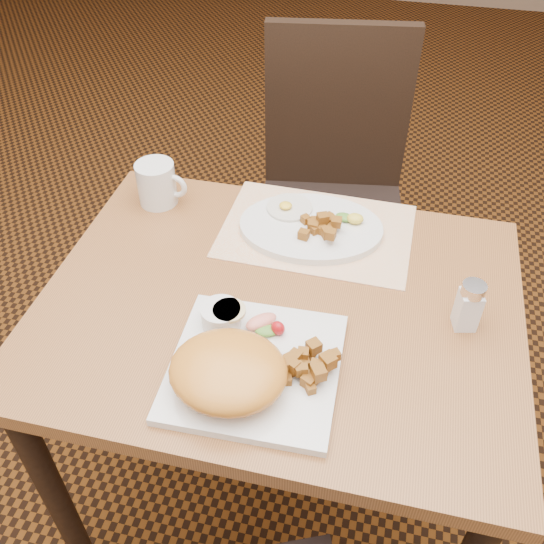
{
  "coord_description": "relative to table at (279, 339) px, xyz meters",
  "views": [
    {
      "loc": [
        0.17,
        -0.78,
        1.56
      ],
      "look_at": [
        -0.01,
        0.0,
        0.82
      ],
      "focal_mm": 40.0,
      "sensor_mm": 36.0,
      "label": 1
    }
  ],
  "objects": [
    {
      "name": "home_fries_sq",
      "position": [
        0.08,
        -0.16,
        0.14
      ],
      "size": [
        0.1,
        0.1,
        0.04
      ],
      "color": "#935817",
      "rests_on": "plate_square"
    },
    {
      "name": "hollandaise_mound",
      "position": [
        -0.03,
        -0.22,
        0.16
      ],
      "size": [
        0.19,
        0.17,
        0.07
      ],
      "color": "orange",
      "rests_on": "plate_square"
    },
    {
      "name": "coffee_mug",
      "position": [
        -0.33,
        0.25,
        0.16
      ],
      "size": [
        0.12,
        0.09,
        0.1
      ],
      "color": "silver",
      "rests_on": "table"
    },
    {
      "name": "plate_oval",
      "position": [
        0.02,
        0.22,
        0.12
      ],
      "size": [
        0.33,
        0.26,
        0.02
      ],
      "primitive_type": null,
      "rotation": [
        0.0,
        0.0,
        0.1
      ],
      "color": "silver",
      "rests_on": "placemat"
    },
    {
      "name": "garnish_ov",
      "position": [
        0.1,
        0.25,
        0.14
      ],
      "size": [
        0.06,
        0.04,
        0.02
      ],
      "color": "#387223",
      "rests_on": "plate_oval"
    },
    {
      "name": "ground",
      "position": [
        0.0,
        0.0,
        -0.64
      ],
      "size": [
        8.0,
        8.0,
        0.0
      ],
      "primitive_type": "plane",
      "color": "black",
      "rests_on": "ground"
    },
    {
      "name": "ramekin",
      "position": [
        -0.08,
        -0.09,
        0.15
      ],
      "size": [
        0.08,
        0.07,
        0.04
      ],
      "color": "silver",
      "rests_on": "plate_square"
    },
    {
      "name": "home_fries_ov",
      "position": [
        0.04,
        0.21,
        0.14
      ],
      "size": [
        0.09,
        0.1,
        0.03
      ],
      "color": "#935817",
      "rests_on": "plate_oval"
    },
    {
      "name": "chair_far",
      "position": [
        0.0,
        0.72,
        -0.1
      ],
      "size": [
        0.48,
        0.49,
        0.97
      ],
      "rotation": [
        0.0,
        0.0,
        3.29
      ],
      "color": "black",
      "rests_on": "ground"
    },
    {
      "name": "garnish_sq",
      "position": [
        -0.0,
        -0.09,
        0.14
      ],
      "size": [
        0.08,
        0.06,
        0.03
      ],
      "color": "#387223",
      "rests_on": "plate_square"
    },
    {
      "name": "table",
      "position": [
        0.0,
        0.0,
        0.0
      ],
      "size": [
        0.9,
        0.7,
        0.75
      ],
      "color": "#975C2E",
      "rests_on": "ground"
    },
    {
      "name": "fried_egg",
      "position": [
        -0.04,
        0.26,
        0.13
      ],
      "size": [
        0.1,
        0.1,
        0.02
      ],
      "color": "white",
      "rests_on": "plate_oval"
    },
    {
      "name": "placemat",
      "position": [
        0.03,
        0.22,
        0.11
      ],
      "size": [
        0.41,
        0.29,
        0.0
      ],
      "primitive_type": "cube",
      "rotation": [
        0.0,
        0.0,
        -0.02
      ],
      "color": "white",
      "rests_on": "table"
    },
    {
      "name": "plate_square",
      "position": [
        -0.0,
        -0.17,
        0.12
      ],
      "size": [
        0.29,
        0.29,
        0.02
      ],
      "primitive_type": "cube",
      "rotation": [
        0.0,
        0.0,
        0.03
      ],
      "color": "silver",
      "rests_on": "table"
    },
    {
      "name": "salt_shaker",
      "position": [
        0.34,
        0.02,
        0.16
      ],
      "size": [
        0.05,
        0.05,
        0.1
      ],
      "color": "white",
      "rests_on": "table"
    }
  ]
}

